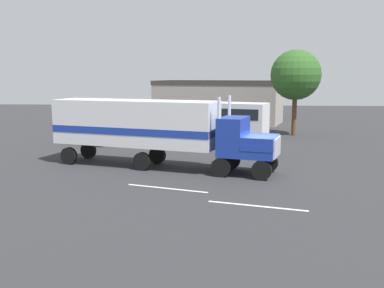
{
  "coord_description": "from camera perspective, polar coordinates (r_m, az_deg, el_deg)",
  "views": [
    {
      "loc": [
        -2.33,
        -24.19,
        5.6
      ],
      "look_at": [
        -4.0,
        0.86,
        1.6
      ],
      "focal_mm": 39.65,
      "sensor_mm": 36.0,
      "label": 1
    }
  ],
  "objects": [
    {
      "name": "parked_car",
      "position": [
        36.63,
        -13.41,
        1.28
      ],
      "size": [
        4.7,
        3.82,
        1.57
      ],
      "color": "black",
      "rests_on": "ground_plane"
    },
    {
      "name": "person_bystander",
      "position": [
        27.41,
        4.22,
        -0.86
      ],
      "size": [
        0.39,
        0.48,
        1.63
      ],
      "color": "#2D3347",
      "rests_on": "ground_plane"
    },
    {
      "name": "ground_plane",
      "position": [
        24.94,
        9.11,
        -4.04
      ],
      "size": [
        120.0,
        120.0,
        0.0
      ],
      "primitive_type": "plane",
      "color": "#2D2D30"
    },
    {
      "name": "tree_left",
      "position": [
        41.64,
        13.77,
        8.98
      ],
      "size": [
        4.73,
        4.73,
        8.13
      ],
      "color": "brown",
      "rests_on": "ground_plane"
    },
    {
      "name": "semi_truck",
      "position": [
        26.34,
        -5.51,
        2.31
      ],
      "size": [
        14.28,
        6.44,
        4.5
      ],
      "color": "#193399",
      "rests_on": "ground_plane"
    },
    {
      "name": "building_backdrop",
      "position": [
        52.57,
        3.47,
        5.94
      ],
      "size": [
        16.37,
        10.14,
        5.12
      ],
      "color": "#9E938C",
      "rests_on": "ground_plane"
    },
    {
      "name": "parked_bus",
      "position": [
        37.43,
        1.72,
        3.63
      ],
      "size": [
        11.21,
        6.13,
        3.4
      ],
      "color": "silver",
      "rests_on": "ground_plane"
    },
    {
      "name": "lane_stripe_mid",
      "position": [
        18.92,
        8.72,
        -8.24
      ],
      "size": [
        4.29,
        1.32,
        0.01
      ],
      "primitive_type": "cube",
      "rotation": [
        0.0,
        0.0,
        -0.27
      ],
      "color": "silver",
      "rests_on": "ground_plane"
    },
    {
      "name": "lane_stripe_near",
      "position": [
        21.59,
        -3.4,
        -5.98
      ],
      "size": [
        4.25,
        1.47,
        0.01
      ],
      "primitive_type": "cube",
      "rotation": [
        0.0,
        0.0,
        -0.3
      ],
      "color": "silver",
      "rests_on": "ground_plane"
    }
  ]
}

